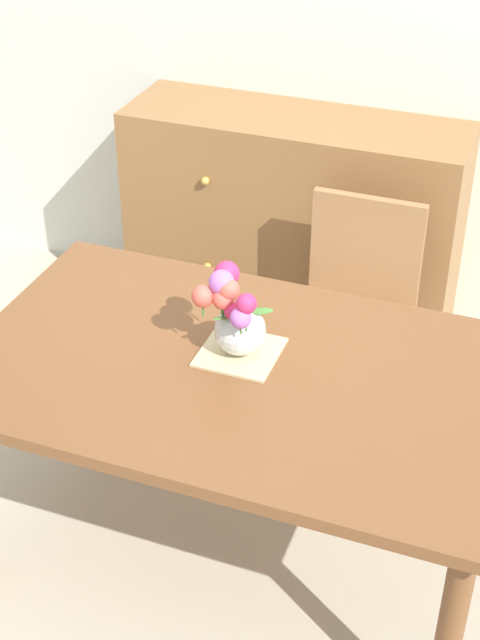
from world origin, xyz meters
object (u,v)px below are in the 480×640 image
chair_far (355,301)px  dresser (292,229)px  dining_table (239,390)px  flower_vase (235,316)px

chair_far → dresser: 0.63m
dining_table → flower_vase: size_ratio=5.89×
dining_table → chair_far: chair_far is taller
flower_vase → chair_far: bearing=77.2°
dresser → flower_vase: size_ratio=5.07×
chair_far → flower_vase: (-0.18, -0.79, 0.38)m
chair_far → flower_vase: 0.90m
dining_table → dresser: bearing=101.0°
dresser → flower_vase: flower_vase is taller
chair_far → dresser: size_ratio=0.64×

